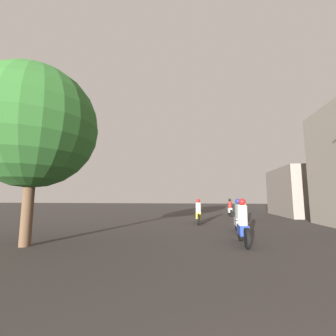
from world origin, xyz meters
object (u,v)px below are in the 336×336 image
(motorcycle_white, at_px, (230,209))
(building_right_far, at_px, (306,192))
(motorcycle_blue, at_px, (243,226))
(street_tree, at_px, (34,127))
(motorcycle_silver, at_px, (238,219))
(motorcycle_yellow, at_px, (198,214))
(motorcycle_red, at_px, (244,212))

(motorcycle_white, height_order, building_right_far, building_right_far)
(motorcycle_blue, bearing_deg, street_tree, -159.93)
(motorcycle_blue, relative_size, motorcycle_silver, 1.04)
(motorcycle_white, distance_m, building_right_far, 6.76)
(motorcycle_silver, xyz_separation_m, street_tree, (-7.52, -4.22, 3.48))
(motorcycle_silver, bearing_deg, motorcycle_yellow, 120.84)
(motorcycle_white, bearing_deg, motorcycle_yellow, -108.38)
(street_tree, bearing_deg, motorcycle_white, 58.77)
(motorcycle_red, bearing_deg, building_right_far, 35.76)
(motorcycle_blue, xyz_separation_m, motorcycle_silver, (0.29, 2.85, -0.01))
(motorcycle_silver, height_order, street_tree, street_tree)
(motorcycle_blue, bearing_deg, motorcycle_red, 89.02)
(motorcycle_silver, bearing_deg, building_right_far, 53.79)
(motorcycle_blue, relative_size, motorcycle_red, 1.03)
(building_right_far, bearing_deg, motorcycle_yellow, -142.90)
(motorcycle_yellow, xyz_separation_m, building_right_far, (9.21, 6.97, 1.46))
(building_right_far, distance_m, street_tree, 20.72)
(motorcycle_blue, distance_m, motorcycle_red, 8.71)
(motorcycle_white, bearing_deg, motorcycle_blue, -90.38)
(motorcycle_silver, relative_size, street_tree, 0.30)
(motorcycle_silver, bearing_deg, motorcycle_white, 85.12)
(motorcycle_blue, height_order, motorcycle_white, motorcycle_blue)
(motorcycle_red, relative_size, building_right_far, 0.29)
(motorcycle_yellow, distance_m, building_right_far, 11.64)
(motorcycle_red, relative_size, motorcycle_white, 1.00)
(motorcycle_blue, distance_m, street_tree, 8.13)
(motorcycle_silver, distance_m, motorcycle_yellow, 3.67)
(motorcycle_blue, distance_m, building_right_far, 15.09)
(motorcycle_yellow, bearing_deg, motorcycle_white, 71.32)
(motorcycle_silver, relative_size, motorcycle_red, 0.98)
(motorcycle_yellow, bearing_deg, motorcycle_silver, -54.67)
(motorcycle_white, relative_size, street_tree, 0.31)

